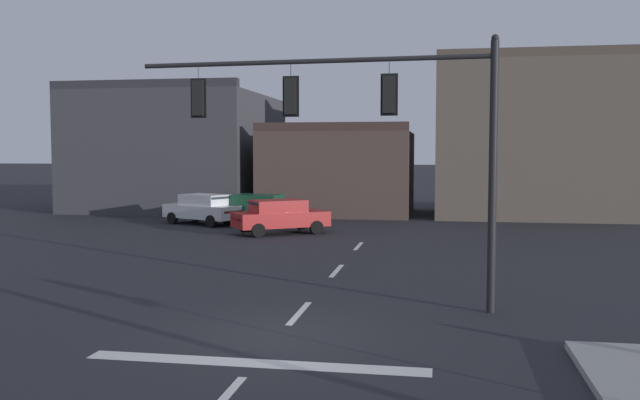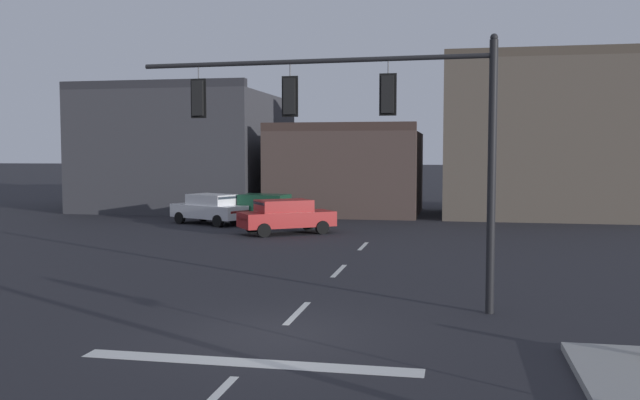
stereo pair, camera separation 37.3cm
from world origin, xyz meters
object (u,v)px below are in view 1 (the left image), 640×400
object	(u,v)px
signal_mast_near_side	(368,119)
car_lot_nearside	(204,208)
car_lot_farside	(280,216)
car_lot_middle	(260,209)

from	to	relation	value
signal_mast_near_side	car_lot_nearside	distance (m)	21.29
car_lot_farside	car_lot_middle	bearing A→B (deg)	117.63
signal_mast_near_side	car_lot_farside	distance (m)	16.11
car_lot_nearside	car_lot_farside	size ratio (longest dim) A/B	1.02
car_lot_middle	car_lot_farside	bearing A→B (deg)	-62.37
signal_mast_near_side	car_lot_middle	size ratio (longest dim) A/B	1.95
car_lot_nearside	car_lot_middle	xyz separation A→B (m)	(2.96, 0.44, 0.00)
signal_mast_near_side	car_lot_nearside	bearing A→B (deg)	120.64
signal_mast_near_side	car_lot_farside	bearing A→B (deg)	111.30
car_lot_middle	car_lot_nearside	bearing A→B (deg)	-171.51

